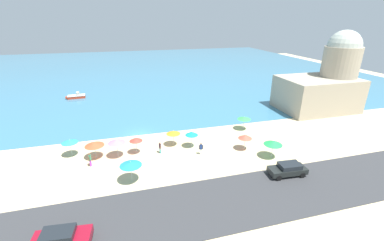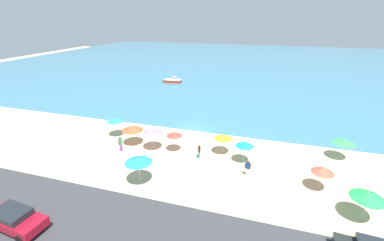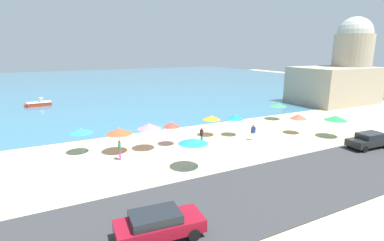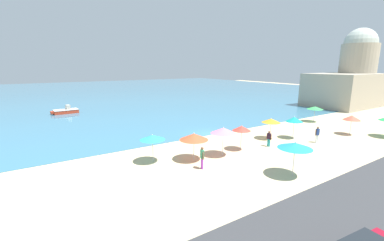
{
  "view_description": "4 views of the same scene",
  "coord_description": "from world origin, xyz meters",
  "px_view_note": "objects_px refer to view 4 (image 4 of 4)",
  "views": [
    {
      "loc": [
        -1.61,
        -36.93,
        16.98
      ],
      "look_at": [
        8.35,
        -0.55,
        1.79
      ],
      "focal_mm": 24.0,
      "sensor_mm": 36.0,
      "label": 1
    },
    {
      "loc": [
        8.38,
        -29.28,
        13.99
      ],
      "look_at": [
        -0.53,
        0.31,
        1.31
      ],
      "focal_mm": 24.0,
      "sensor_mm": 36.0,
      "label": 2
    },
    {
      "loc": [
        -12.27,
        -32.12,
        9.4
      ],
      "look_at": [
        2.49,
        -3.92,
        1.76
      ],
      "focal_mm": 28.0,
      "sensor_mm": 36.0,
      "label": 3
    },
    {
      "loc": [
        -17.17,
        -22.68,
        7.84
      ],
      "look_at": [
        -2.96,
        -0.66,
        2.18
      ],
      "focal_mm": 24.0,
      "sensor_mm": 36.0,
      "label": 4
    }
  ],
  "objects_px": {
    "harbor_fortress": "(350,79)",
    "bather_0": "(269,138)",
    "beach_umbrella_0": "(271,121)",
    "beach_umbrella_2": "(242,128)",
    "bather_2": "(317,134)",
    "beach_umbrella_3": "(223,131)",
    "beach_umbrella_6": "(194,137)",
    "beach_umbrella_4": "(294,119)",
    "beach_umbrella_5": "(352,118)",
    "beach_umbrella_8": "(315,108)",
    "beach_umbrella_9": "(295,146)",
    "bather_1": "(202,157)",
    "skiff_nearshore": "(66,111)",
    "beach_umbrella_7": "(152,137)"
  },
  "relations": [
    {
      "from": "beach_umbrella_7",
      "to": "skiff_nearshore",
      "type": "height_order",
      "value": "beach_umbrella_7"
    },
    {
      "from": "beach_umbrella_0",
      "to": "beach_umbrella_3",
      "type": "xyz_separation_m",
      "value": [
        -7.66,
        -1.26,
        0.25
      ]
    },
    {
      "from": "beach_umbrella_9",
      "to": "bather_1",
      "type": "height_order",
      "value": "beach_umbrella_9"
    },
    {
      "from": "bather_2",
      "to": "beach_umbrella_9",
      "type": "bearing_deg",
      "value": -157.34
    },
    {
      "from": "beach_umbrella_2",
      "to": "bather_0",
      "type": "distance_m",
      "value": 3.34
    },
    {
      "from": "beach_umbrella_9",
      "to": "bather_0",
      "type": "bearing_deg",
      "value": 54.82
    },
    {
      "from": "beach_umbrella_9",
      "to": "bather_2",
      "type": "distance_m",
      "value": 10.02
    },
    {
      "from": "beach_umbrella_2",
      "to": "beach_umbrella_6",
      "type": "distance_m",
      "value": 5.2
    },
    {
      "from": "beach_umbrella_2",
      "to": "beach_umbrella_4",
      "type": "bearing_deg",
      "value": -1.44
    },
    {
      "from": "beach_umbrella_6",
      "to": "beach_umbrella_8",
      "type": "relative_size",
      "value": 1.08
    },
    {
      "from": "bather_2",
      "to": "beach_umbrella_8",
      "type": "bearing_deg",
      "value": 33.65
    },
    {
      "from": "beach_umbrella_8",
      "to": "beach_umbrella_9",
      "type": "xyz_separation_m",
      "value": [
        -18.27,
        -9.89,
        0.32
      ]
    },
    {
      "from": "beach_umbrella_3",
      "to": "bather_1",
      "type": "height_order",
      "value": "beach_umbrella_3"
    },
    {
      "from": "bather_0",
      "to": "beach_umbrella_3",
      "type": "bearing_deg",
      "value": 175.41
    },
    {
      "from": "skiff_nearshore",
      "to": "beach_umbrella_2",
      "type": "bearing_deg",
      "value": -68.87
    },
    {
      "from": "beach_umbrella_5",
      "to": "beach_umbrella_6",
      "type": "xyz_separation_m",
      "value": [
        -19.57,
        2.99,
        0.06
      ]
    },
    {
      "from": "beach_umbrella_7",
      "to": "harbor_fortress",
      "type": "bearing_deg",
      "value": 9.24
    },
    {
      "from": "beach_umbrella_8",
      "to": "bather_0",
      "type": "bearing_deg",
      "value": -163.5
    },
    {
      "from": "beach_umbrella_6",
      "to": "beach_umbrella_8",
      "type": "xyz_separation_m",
      "value": [
        22.5,
        3.33,
        -0.06
      ]
    },
    {
      "from": "beach_umbrella_8",
      "to": "bather_1",
      "type": "bearing_deg",
      "value": -167.15
    },
    {
      "from": "beach_umbrella_6",
      "to": "beach_umbrella_8",
      "type": "distance_m",
      "value": 22.74
    },
    {
      "from": "beach_umbrella_3",
      "to": "bather_0",
      "type": "bearing_deg",
      "value": -4.59
    },
    {
      "from": "beach_umbrella_6",
      "to": "beach_umbrella_9",
      "type": "xyz_separation_m",
      "value": [
        4.23,
        -6.56,
        0.26
      ]
    },
    {
      "from": "harbor_fortress",
      "to": "bather_0",
      "type": "bearing_deg",
      "value": -164.18
    },
    {
      "from": "beach_umbrella_0",
      "to": "beach_umbrella_2",
      "type": "xyz_separation_m",
      "value": [
        -5.22,
        -0.98,
        0.06
      ]
    },
    {
      "from": "bather_1",
      "to": "beach_umbrella_2",
      "type": "bearing_deg",
      "value": 17.04
    },
    {
      "from": "beach_umbrella_2",
      "to": "skiff_nearshore",
      "type": "distance_m",
      "value": 31.58
    },
    {
      "from": "beach_umbrella_2",
      "to": "beach_umbrella_4",
      "type": "distance_m",
      "value": 7.56
    },
    {
      "from": "skiff_nearshore",
      "to": "beach_umbrella_6",
      "type": "bearing_deg",
      "value": -78.07
    },
    {
      "from": "beach_umbrella_3",
      "to": "skiff_nearshore",
      "type": "height_order",
      "value": "beach_umbrella_3"
    },
    {
      "from": "bather_1",
      "to": "harbor_fortress",
      "type": "relative_size",
      "value": 0.12
    },
    {
      "from": "beach_umbrella_0",
      "to": "beach_umbrella_2",
      "type": "bearing_deg",
      "value": -169.41
    },
    {
      "from": "beach_umbrella_2",
      "to": "beach_umbrella_6",
      "type": "xyz_separation_m",
      "value": [
        -5.19,
        0.18,
        -0.05
      ]
    },
    {
      "from": "beach_umbrella_8",
      "to": "bather_2",
      "type": "height_order",
      "value": "beach_umbrella_8"
    },
    {
      "from": "beach_umbrella_7",
      "to": "beach_umbrella_9",
      "type": "xyz_separation_m",
      "value": [
        7.33,
        -7.96,
        0.18
      ]
    },
    {
      "from": "beach_umbrella_5",
      "to": "beach_umbrella_6",
      "type": "relative_size",
      "value": 0.96
    },
    {
      "from": "beach_umbrella_4",
      "to": "beach_umbrella_5",
      "type": "height_order",
      "value": "beach_umbrella_4"
    },
    {
      "from": "bather_1",
      "to": "bather_2",
      "type": "height_order",
      "value": "bather_1"
    },
    {
      "from": "beach_umbrella_3",
      "to": "beach_umbrella_4",
      "type": "bearing_deg",
      "value": 0.57
    },
    {
      "from": "beach_umbrella_0",
      "to": "beach_umbrella_8",
      "type": "distance_m",
      "value": 12.35
    },
    {
      "from": "beach_umbrella_2",
      "to": "beach_umbrella_6",
      "type": "height_order",
      "value": "beach_umbrella_2"
    },
    {
      "from": "bather_0",
      "to": "bather_1",
      "type": "distance_m",
      "value": 8.78
    },
    {
      "from": "beach_umbrella_0",
      "to": "beach_umbrella_9",
      "type": "relative_size",
      "value": 0.9
    },
    {
      "from": "beach_umbrella_2",
      "to": "bather_2",
      "type": "relative_size",
      "value": 1.41
    },
    {
      "from": "beach_umbrella_4",
      "to": "bather_1",
      "type": "xyz_separation_m",
      "value": [
        -13.25,
        -1.55,
        -1.13
      ]
    },
    {
      "from": "beach_umbrella_7",
      "to": "beach_umbrella_9",
      "type": "bearing_deg",
      "value": -47.33
    },
    {
      "from": "bather_1",
      "to": "beach_umbrella_5",
      "type": "bearing_deg",
      "value": -3.03
    },
    {
      "from": "beach_umbrella_3",
      "to": "skiff_nearshore",
      "type": "bearing_deg",
      "value": 106.73
    },
    {
      "from": "beach_umbrella_8",
      "to": "beach_umbrella_3",
      "type": "bearing_deg",
      "value": -169.13
    },
    {
      "from": "beach_umbrella_4",
      "to": "bather_2",
      "type": "bearing_deg",
      "value": -74.82
    }
  ]
}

